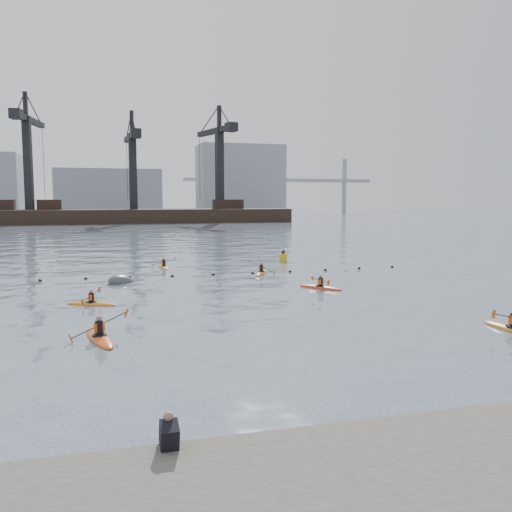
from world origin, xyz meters
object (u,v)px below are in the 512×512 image
(kayaker_2, at_px, (91,303))
(nav_buoy, at_px, (283,257))
(kayaker_0, at_px, (100,337))
(kayaker_4, at_px, (321,287))
(kayaker_3, at_px, (262,272))
(mooring_buoy, at_px, (121,283))
(kayaker_5, at_px, (164,267))

(kayaker_2, xyz_separation_m, nav_buoy, (16.10, 15.84, 0.30))
(kayaker_0, distance_m, kayaker_4, 16.14)
(kayaker_0, relative_size, kayaker_4, 1.25)
(kayaker_3, distance_m, mooring_buoy, 10.43)
(kayaker_4, height_order, kayaker_5, kayaker_4)
(kayaker_2, distance_m, kayaker_5, 15.43)
(kayaker_4, bearing_deg, mooring_buoy, -62.31)
(kayaker_5, bearing_deg, kayaker_3, -44.20)
(kayaker_5, bearing_deg, kayaker_4, -62.10)
(kayaker_3, xyz_separation_m, mooring_buoy, (-10.31, -1.59, -0.09))
(kayaker_2, height_order, kayaker_3, kayaker_3)
(kayaker_0, distance_m, mooring_buoy, 15.04)
(kayaker_3, relative_size, kayaker_5, 1.00)
(kayaker_4, relative_size, kayaker_5, 0.96)
(kayaker_0, xyz_separation_m, mooring_buoy, (1.32, 14.98, -0.11))
(kayaker_3, bearing_deg, kayaker_2, -114.31)
(kayaker_0, xyz_separation_m, nav_buoy, (15.64, 23.39, 0.28))
(kayaker_4, height_order, mooring_buoy, kayaker_4)
(kayaker_0, height_order, kayaker_2, kayaker_0)
(kayaker_4, relative_size, nav_buoy, 2.24)
(kayaker_2, distance_m, kayaker_4, 13.87)
(kayaker_0, height_order, kayaker_4, kayaker_0)
(mooring_buoy, bearing_deg, kayaker_3, 8.78)
(kayaker_3, height_order, nav_buoy, nav_buoy)
(mooring_buoy, bearing_deg, kayaker_0, -95.02)
(kayaker_2, bearing_deg, kayaker_4, -56.34)
(kayaker_3, bearing_deg, nav_buoy, 88.44)
(mooring_buoy, bearing_deg, nav_buoy, 30.41)
(mooring_buoy, xyz_separation_m, nav_buoy, (14.32, 8.41, 0.39))
(nav_buoy, bearing_deg, kayaker_5, -172.68)
(kayaker_4, xyz_separation_m, nav_buoy, (2.32, 14.27, 0.29))
(mooring_buoy, bearing_deg, kayaker_4, -26.04)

